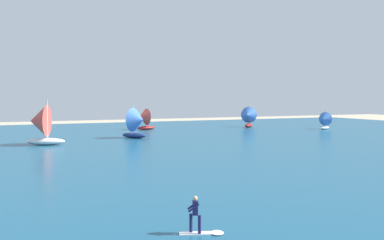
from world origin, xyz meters
The scene contains 7 objects.
ocean centered at (0.00, 51.41, 0.05)m, with size 160.00×90.00×0.10m, color navy.
kitesurfer centered at (-0.87, 14.78, 0.70)m, with size 2.03×1.22×1.67m.
sailboat_trailing centered at (14.59, 72.22, 2.08)m, with size 3.80×3.29×4.33m.
sailboat_far_right centered at (-4.51, 53.83, 2.66)m, with size 4.97×4.43×5.59m.
sailboat_mid_right centered at (45.25, 59.63, 1.74)m, with size 3.20×2.85×3.58m.
sailboat_outermost centered at (9.01, 57.36, 2.35)m, with size 4.19×4.41×4.91m.
sailboat_mid_left centered at (35.35, 70.09, 2.17)m, with size 3.98×4.00×4.52m.
Camera 1 is at (-8.52, -1.67, 6.04)m, focal length 39.74 mm.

